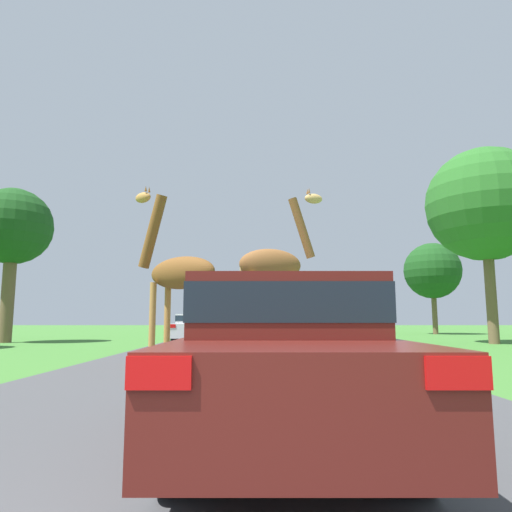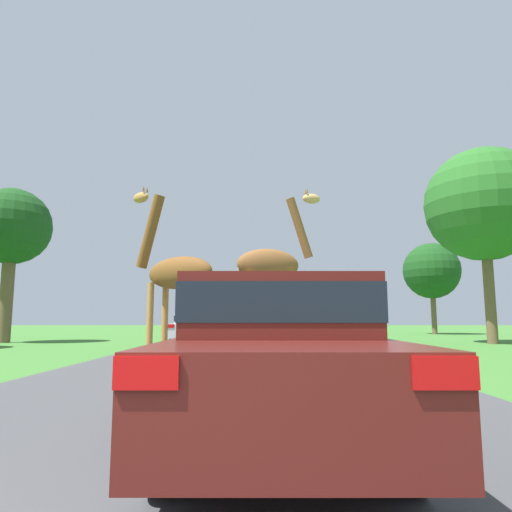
{
  "view_description": "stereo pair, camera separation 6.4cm",
  "coord_description": "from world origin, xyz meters",
  "px_view_note": "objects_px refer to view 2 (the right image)",
  "views": [
    {
      "loc": [
        0.47,
        -0.4,
        1.16
      ],
      "look_at": [
        0.52,
        12.59,
        2.94
      ],
      "focal_mm": 32.0,
      "sensor_mm": 36.0,
      "label": 1
    },
    {
      "loc": [
        0.53,
        -0.4,
        1.16
      ],
      "look_at": [
        0.52,
        12.59,
        2.94
      ],
      "focal_mm": 32.0,
      "sensor_mm": 36.0,
      "label": 2
    }
  ],
  "objects_px": {
    "car_queue_left": "(195,327)",
    "car_far_ahead": "(256,326)",
    "tree_left_edge": "(432,271)",
    "car_lead_maroon": "(276,353)",
    "tree_centre_back": "(12,228)",
    "giraffe_companion": "(175,274)",
    "giraffe_near_road": "(272,267)",
    "tree_right_cluster": "(484,205)",
    "car_queue_right": "(272,330)"
  },
  "relations": [
    {
      "from": "car_queue_left",
      "to": "tree_left_edge",
      "type": "height_order",
      "value": "tree_left_edge"
    },
    {
      "from": "car_queue_left",
      "to": "car_far_ahead",
      "type": "xyz_separation_m",
      "value": [
        3.06,
        4.96,
        -0.0
      ]
    },
    {
      "from": "car_lead_maroon",
      "to": "tree_centre_back",
      "type": "relative_size",
      "value": 0.6
    },
    {
      "from": "car_queue_right",
      "to": "tree_left_edge",
      "type": "bearing_deg",
      "value": 49.14
    },
    {
      "from": "car_lead_maroon",
      "to": "car_far_ahead",
      "type": "bearing_deg",
      "value": 90.51
    },
    {
      "from": "tree_left_edge",
      "to": "tree_centre_back",
      "type": "distance_m",
      "value": 28.18
    },
    {
      "from": "tree_left_edge",
      "to": "tree_right_cluster",
      "type": "relative_size",
      "value": 0.74
    },
    {
      "from": "giraffe_companion",
      "to": "car_lead_maroon",
      "type": "distance_m",
      "value": 7.76
    },
    {
      "from": "car_far_ahead",
      "to": "tree_centre_back",
      "type": "bearing_deg",
      "value": -155.69
    },
    {
      "from": "car_queue_left",
      "to": "tree_left_edge",
      "type": "bearing_deg",
      "value": 34.93
    },
    {
      "from": "giraffe_companion",
      "to": "car_far_ahead",
      "type": "bearing_deg",
      "value": 25.51
    },
    {
      "from": "car_far_ahead",
      "to": "tree_right_cluster",
      "type": "xyz_separation_m",
      "value": [
        10.86,
        -6.63,
        5.8
      ]
    },
    {
      "from": "car_lead_maroon",
      "to": "car_far_ahead",
      "type": "xyz_separation_m",
      "value": [
        -0.21,
        23.21,
        -0.08
      ]
    },
    {
      "from": "giraffe_near_road",
      "to": "tree_centre_back",
      "type": "distance_m",
      "value": 15.99
    },
    {
      "from": "giraffe_companion",
      "to": "car_queue_right",
      "type": "relative_size",
      "value": 1.17
    },
    {
      "from": "car_lead_maroon",
      "to": "giraffe_near_road",
      "type": "bearing_deg",
      "value": 88.24
    },
    {
      "from": "giraffe_near_road",
      "to": "giraffe_companion",
      "type": "bearing_deg",
      "value": -81.52
    },
    {
      "from": "car_far_ahead",
      "to": "tree_left_edge",
      "type": "bearing_deg",
      "value": 25.93
    },
    {
      "from": "giraffe_companion",
      "to": "tree_right_cluster",
      "type": "height_order",
      "value": "tree_right_cluster"
    },
    {
      "from": "giraffe_companion",
      "to": "car_lead_maroon",
      "type": "bearing_deg",
      "value": -129.2
    },
    {
      "from": "tree_centre_back",
      "to": "tree_left_edge",
      "type": "bearing_deg",
      "value": 25.16
    },
    {
      "from": "giraffe_near_road",
      "to": "giraffe_companion",
      "type": "relative_size",
      "value": 1.03
    },
    {
      "from": "car_queue_left",
      "to": "tree_centre_back",
      "type": "distance_m",
      "value": 10.38
    },
    {
      "from": "giraffe_near_road",
      "to": "car_lead_maroon",
      "type": "relative_size",
      "value": 1.11
    },
    {
      "from": "giraffe_near_road",
      "to": "tree_right_cluster",
      "type": "relative_size",
      "value": 0.54
    },
    {
      "from": "giraffe_companion",
      "to": "tree_centre_back",
      "type": "xyz_separation_m",
      "value": [
        -10.08,
        10.45,
        3.31
      ]
    },
    {
      "from": "giraffe_companion",
      "to": "tree_right_cluster",
      "type": "xyz_separation_m",
      "value": [
        12.98,
        9.33,
        4.22
      ]
    },
    {
      "from": "car_far_ahead",
      "to": "tree_left_edge",
      "type": "xyz_separation_m",
      "value": [
        13.3,
        6.47,
        3.99
      ]
    },
    {
      "from": "car_far_ahead",
      "to": "car_queue_right",
      "type": "bearing_deg",
      "value": -85.26
    },
    {
      "from": "car_far_ahead",
      "to": "giraffe_companion",
      "type": "bearing_deg",
      "value": -97.55
    },
    {
      "from": "giraffe_near_road",
      "to": "tree_left_edge",
      "type": "relative_size",
      "value": 0.74
    },
    {
      "from": "tree_left_edge",
      "to": "tree_centre_back",
      "type": "relative_size",
      "value": 0.9
    },
    {
      "from": "tree_centre_back",
      "to": "car_queue_right",
      "type": "bearing_deg",
      "value": -11.53
    },
    {
      "from": "giraffe_companion",
      "to": "tree_centre_back",
      "type": "height_order",
      "value": "tree_centre_back"
    },
    {
      "from": "tree_right_cluster",
      "to": "giraffe_companion",
      "type": "bearing_deg",
      "value": -144.3
    },
    {
      "from": "car_queue_left",
      "to": "tree_centre_back",
      "type": "bearing_deg",
      "value": -176.55
    },
    {
      "from": "tree_centre_back",
      "to": "car_lead_maroon",
      "type": "bearing_deg",
      "value": -54.99
    },
    {
      "from": "car_lead_maroon",
      "to": "tree_left_edge",
      "type": "distance_m",
      "value": 32.68
    },
    {
      "from": "giraffe_companion",
      "to": "car_lead_maroon",
      "type": "xyz_separation_m",
      "value": [
        2.32,
        -7.26,
        -1.49
      ]
    },
    {
      "from": "car_queue_left",
      "to": "giraffe_near_road",
      "type": "bearing_deg",
      "value": -70.31
    },
    {
      "from": "car_queue_left",
      "to": "tree_right_cluster",
      "type": "relative_size",
      "value": 0.49
    },
    {
      "from": "car_queue_left",
      "to": "tree_left_edge",
      "type": "xyz_separation_m",
      "value": [
        16.36,
        11.42,
        3.98
      ]
    },
    {
      "from": "car_queue_left",
      "to": "car_far_ahead",
      "type": "relative_size",
      "value": 0.97
    },
    {
      "from": "giraffe_near_road",
      "to": "car_far_ahead",
      "type": "bearing_deg",
      "value": 166.12
    },
    {
      "from": "giraffe_near_road",
      "to": "tree_left_edge",
      "type": "bearing_deg",
      "value": 133.19
    },
    {
      "from": "car_queue_right",
      "to": "tree_centre_back",
      "type": "distance_m",
      "value": 14.04
    },
    {
      "from": "car_queue_right",
      "to": "car_queue_left",
      "type": "height_order",
      "value": "car_queue_left"
    },
    {
      "from": "tree_centre_back",
      "to": "tree_right_cluster",
      "type": "distance_m",
      "value": 23.1
    },
    {
      "from": "giraffe_companion",
      "to": "tree_centre_back",
      "type": "distance_m",
      "value": 14.89
    },
    {
      "from": "car_far_ahead",
      "to": "tree_left_edge",
      "type": "distance_m",
      "value": 15.32
    }
  ]
}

